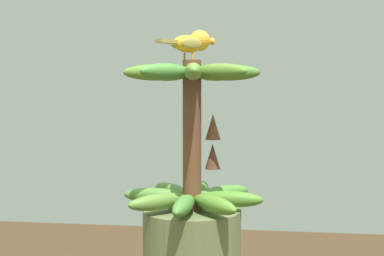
{
  "coord_description": "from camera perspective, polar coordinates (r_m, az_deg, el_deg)",
  "views": [
    {
      "loc": [
        0.17,
        -1.26,
        1.4
      ],
      "look_at": [
        0.0,
        0.0,
        1.31
      ],
      "focal_mm": 50.86,
      "sensor_mm": 36.0,
      "label": 1
    }
  ],
  "objects": [
    {
      "name": "banana_bunch",
      "position": [
        1.27,
        0.08,
        -0.81
      ],
      "size": [
        0.34,
        0.34,
        0.35
      ],
      "color": "brown",
      "rests_on": "banana_tree"
    },
    {
      "name": "perched_bird",
      "position": [
        1.3,
        0.07,
        8.96
      ],
      "size": [
        0.12,
        0.15,
        0.07
      ],
      "color": "#C68933",
      "rests_on": "banana_bunch"
    }
  ]
}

